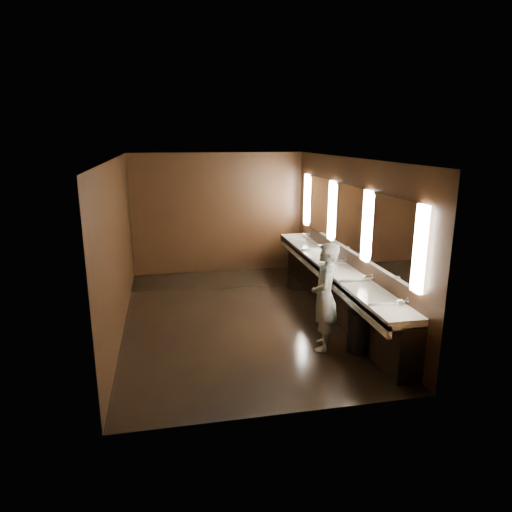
{
  "coord_description": "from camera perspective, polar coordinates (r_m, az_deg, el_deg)",
  "views": [
    {
      "loc": [
        -1.2,
        -7.54,
        3.16
      ],
      "look_at": [
        0.31,
        0.0,
        1.13
      ],
      "focal_mm": 32.0,
      "sensor_mm": 36.0,
      "label": 1
    }
  ],
  "objects": [
    {
      "name": "person",
      "position": [
        6.93,
        8.59,
        -5.04
      ],
      "size": [
        0.59,
        0.71,
        1.66
      ],
      "primitive_type": "imported",
      "rotation": [
        0.0,
        0.0,
        -1.94
      ],
      "color": "#98CEE3",
      "rests_on": "floor"
    },
    {
      "name": "mirror_band",
      "position": [
        8.31,
        11.43,
        4.72
      ],
      "size": [
        0.06,
        5.03,
        1.15
      ],
      "color": "#F9E8CF",
      "rests_on": "wall_right"
    },
    {
      "name": "trash_bin",
      "position": [
        7.12,
        12.87,
        -9.19
      ],
      "size": [
        0.43,
        0.43,
        0.62
      ],
      "primitive_type": "cylinder",
      "rotation": [
        0.0,
        0.0,
        0.07
      ],
      "color": "black",
      "rests_on": "floor"
    },
    {
      "name": "floor",
      "position": [
        8.26,
        -2.11,
        -7.71
      ],
      "size": [
        6.0,
        6.0,
        0.0
      ],
      "primitive_type": "plane",
      "color": "black",
      "rests_on": "ground"
    },
    {
      "name": "wall_right",
      "position": [
        8.38,
        11.44,
        2.37
      ],
      "size": [
        0.02,
        6.0,
        2.8
      ],
      "primitive_type": "cube",
      "color": "black",
      "rests_on": "floor"
    },
    {
      "name": "sink_counter",
      "position": [
        8.54,
        9.85,
        -3.62
      ],
      "size": [
        0.55,
        5.4,
        1.01
      ],
      "color": "black",
      "rests_on": "floor"
    },
    {
      "name": "wall_left",
      "position": [
        7.78,
        -16.9,
        1.07
      ],
      "size": [
        0.02,
        6.0,
        2.8
      ],
      "primitive_type": "cube",
      "color": "black",
      "rests_on": "floor"
    },
    {
      "name": "wall_back",
      "position": [
        10.75,
        -4.77,
        5.31
      ],
      "size": [
        4.0,
        0.02,
        2.8
      ],
      "primitive_type": "cube",
      "color": "black",
      "rests_on": "floor"
    },
    {
      "name": "wall_front",
      "position": [
        5.01,
        3.32,
        -5.76
      ],
      "size": [
        4.0,
        0.02,
        2.8
      ],
      "primitive_type": "cube",
      "color": "black",
      "rests_on": "floor"
    },
    {
      "name": "ceiling",
      "position": [
        7.64,
        -2.31,
        12.08
      ],
      "size": [
        4.0,
        6.0,
        0.02
      ],
      "primitive_type": "cube",
      "color": "#2D2D2B",
      "rests_on": "wall_back"
    }
  ]
}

